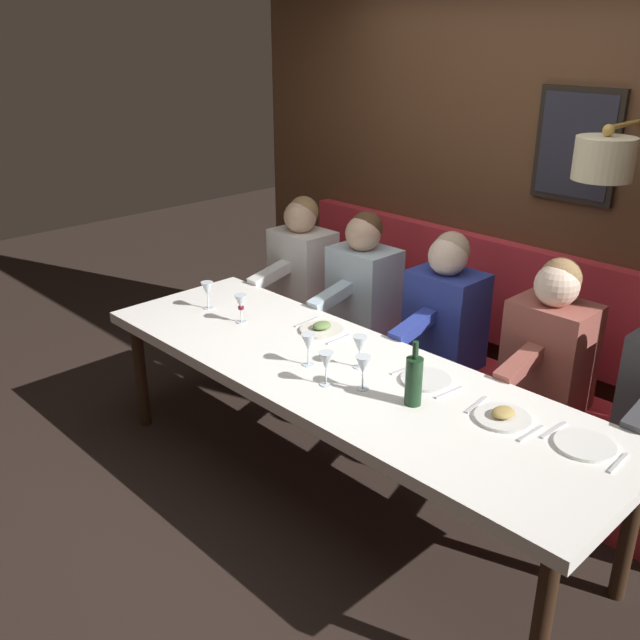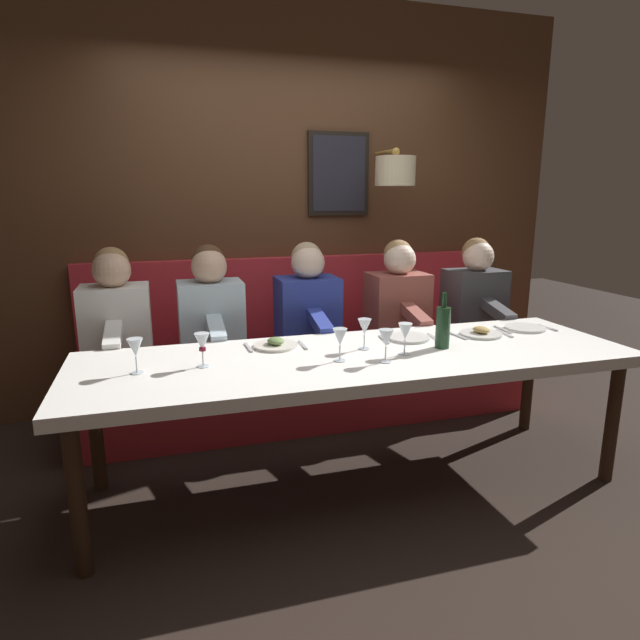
% 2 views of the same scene
% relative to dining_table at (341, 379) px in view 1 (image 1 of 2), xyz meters
% --- Properties ---
extents(ground_plane, '(12.00, 12.00, 0.00)m').
position_rel_dining_table_xyz_m(ground_plane, '(0.00, 0.00, -0.68)').
color(ground_plane, black).
extents(dining_table, '(0.90, 2.87, 0.74)m').
position_rel_dining_table_xyz_m(dining_table, '(0.00, 0.00, 0.00)').
color(dining_table, white).
rests_on(dining_table, ground_plane).
extents(banquette_bench, '(0.52, 3.07, 0.45)m').
position_rel_dining_table_xyz_m(banquette_bench, '(0.89, 0.00, -0.46)').
color(banquette_bench, red).
rests_on(banquette_bench, ground_plane).
extents(back_wall_panel, '(0.59, 4.27, 2.90)m').
position_rel_dining_table_xyz_m(back_wall_panel, '(1.46, -0.01, 0.68)').
color(back_wall_panel, '#51331E').
rests_on(back_wall_panel, ground_plane).
extents(diner_near, '(0.60, 0.40, 0.79)m').
position_rel_dining_table_xyz_m(diner_near, '(0.88, -0.62, 0.13)').
color(diner_near, '#934C42').
rests_on(diner_near, banquette_bench).
extents(diner_middle, '(0.60, 0.40, 0.79)m').
position_rel_dining_table_xyz_m(diner_middle, '(0.88, 0.03, 0.13)').
color(diner_middle, '#283893').
rests_on(diner_middle, banquette_bench).
extents(diner_far, '(0.60, 0.40, 0.79)m').
position_rel_dining_table_xyz_m(diner_far, '(0.88, 0.67, 0.13)').
color(diner_far, silver).
rests_on(diner_far, banquette_bench).
extents(diner_farthest, '(0.60, 0.40, 0.79)m').
position_rel_dining_table_xyz_m(diner_farthest, '(0.88, 1.23, 0.13)').
color(diner_farthest, white).
rests_on(diner_farthest, banquette_bench).
extents(place_setting_0, '(0.24, 0.31, 0.05)m').
position_rel_dining_table_xyz_m(place_setting_0, '(0.25, 0.39, 0.07)').
color(place_setting_0, silver).
rests_on(place_setting_0, dining_table).
extents(place_setting_1, '(0.24, 0.32, 0.05)m').
position_rel_dining_table_xyz_m(place_setting_1, '(0.15, -0.81, 0.07)').
color(place_setting_1, silver).
rests_on(place_setting_1, dining_table).
extents(place_setting_2, '(0.24, 0.31, 0.01)m').
position_rel_dining_table_xyz_m(place_setting_2, '(0.20, -1.16, 0.07)').
color(place_setting_2, white).
rests_on(place_setting_2, dining_table).
extents(place_setting_3, '(0.24, 0.33, 0.01)m').
position_rel_dining_table_xyz_m(place_setting_3, '(0.19, -0.37, 0.07)').
color(place_setting_3, silver).
rests_on(place_setting_3, dining_table).
extents(wine_glass_0, '(0.07, 0.07, 0.16)m').
position_rel_dining_table_xyz_m(wine_glass_0, '(0.01, 0.79, 0.18)').
color(wine_glass_0, silver).
rests_on(wine_glass_0, dining_table).
extents(wine_glass_1, '(0.07, 0.07, 0.16)m').
position_rel_dining_table_xyz_m(wine_glass_1, '(-0.08, -0.22, 0.18)').
color(wine_glass_1, silver).
rests_on(wine_glass_1, dining_table).
extents(wine_glass_2, '(0.07, 0.07, 0.16)m').
position_rel_dining_table_xyz_m(wine_glass_2, '(0.07, -0.06, 0.18)').
color(wine_glass_2, silver).
rests_on(wine_glass_2, dining_table).
extents(wine_glass_3, '(0.07, 0.07, 0.16)m').
position_rel_dining_table_xyz_m(wine_glass_3, '(0.00, 1.09, 0.18)').
color(wine_glass_3, silver).
rests_on(wine_glass_3, dining_table).
extents(wine_glass_4, '(0.07, 0.07, 0.16)m').
position_rel_dining_table_xyz_m(wine_glass_4, '(-0.17, -0.07, 0.18)').
color(wine_glass_4, silver).
rests_on(wine_glass_4, dining_table).
extents(wine_glass_5, '(0.07, 0.07, 0.16)m').
position_rel_dining_table_xyz_m(wine_glass_5, '(-0.09, 0.14, 0.18)').
color(wine_glass_5, silver).
rests_on(wine_glass_5, dining_table).
extents(wine_bottle, '(0.08, 0.08, 0.30)m').
position_rel_dining_table_xyz_m(wine_bottle, '(-0.02, -0.46, 0.18)').
color(wine_bottle, '#19381E').
rests_on(wine_bottle, dining_table).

